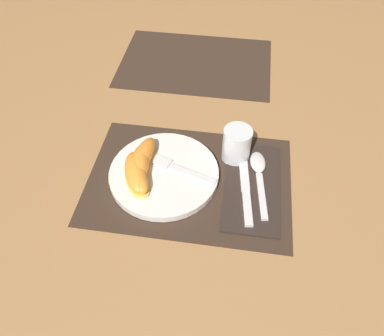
# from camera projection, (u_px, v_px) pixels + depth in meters

# --- Properties ---
(ground_plane) EXTENTS (3.00, 3.00, 0.00)m
(ground_plane) POSITION_uv_depth(u_px,v_px,m) (189.00, 180.00, 0.82)
(ground_plane) COLOR #A37547
(placemat) EXTENTS (0.44, 0.31, 0.00)m
(placemat) POSITION_uv_depth(u_px,v_px,m) (189.00, 180.00, 0.82)
(placemat) COLOR #38281E
(placemat) RESTS_ON ground_plane
(placemat_far) EXTENTS (0.44, 0.31, 0.00)m
(placemat_far) POSITION_uv_depth(u_px,v_px,m) (196.00, 62.00, 1.11)
(placemat_far) COLOR #38281E
(placemat_far) RESTS_ON ground_plane
(plate) EXTENTS (0.24, 0.24, 0.02)m
(plate) POSITION_uv_depth(u_px,v_px,m) (164.00, 173.00, 0.81)
(plate) COLOR white
(plate) RESTS_ON placemat
(juice_glass) EXTENTS (0.06, 0.06, 0.08)m
(juice_glass) POSITION_uv_depth(u_px,v_px,m) (236.00, 146.00, 0.83)
(juice_glass) COLOR silver
(juice_glass) RESTS_ON placemat
(napkin) EXTENTS (0.12, 0.24, 0.00)m
(napkin) POSITION_uv_depth(u_px,v_px,m) (252.00, 185.00, 0.80)
(napkin) COLOR #2D231E
(napkin) RESTS_ON placemat
(knife) EXTENTS (0.04, 0.22, 0.01)m
(knife) POSITION_uv_depth(u_px,v_px,m) (245.00, 185.00, 0.80)
(knife) COLOR silver
(knife) RESTS_ON napkin
(spoon) EXTENTS (0.05, 0.18, 0.01)m
(spoon) POSITION_uv_depth(u_px,v_px,m) (259.00, 171.00, 0.82)
(spoon) COLOR silver
(spoon) RESTS_ON napkin
(fork) EXTENTS (0.18, 0.07, 0.00)m
(fork) POSITION_uv_depth(u_px,v_px,m) (173.00, 166.00, 0.82)
(fork) COLOR silver
(fork) RESTS_ON plate
(citrus_wedge_0) EXTENTS (0.06, 0.14, 0.04)m
(citrus_wedge_0) POSITION_uv_depth(u_px,v_px,m) (141.00, 159.00, 0.81)
(citrus_wedge_0) COLOR #F7C656
(citrus_wedge_0) RESTS_ON plate
(citrus_wedge_1) EXTENTS (0.06, 0.11, 0.04)m
(citrus_wedge_1) POSITION_uv_depth(u_px,v_px,m) (140.00, 164.00, 0.80)
(citrus_wedge_1) COLOR #F7C656
(citrus_wedge_1) RESTS_ON plate
(citrus_wedge_2) EXTENTS (0.09, 0.13, 0.04)m
(citrus_wedge_2) POSITION_uv_depth(u_px,v_px,m) (136.00, 173.00, 0.79)
(citrus_wedge_2) COLOR #F7C656
(citrus_wedge_2) RESTS_ON plate
(citrus_wedge_3) EXTENTS (0.09, 0.10, 0.03)m
(citrus_wedge_3) POSITION_uv_depth(u_px,v_px,m) (137.00, 178.00, 0.78)
(citrus_wedge_3) COLOR #F7C656
(citrus_wedge_3) RESTS_ON plate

